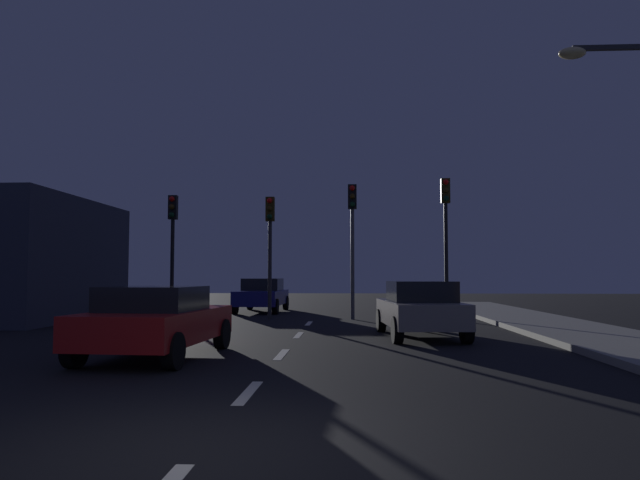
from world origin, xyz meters
TOP-DOWN VIEW (x-y plane):
  - ground_plane at (0.00, 7.00)m, footprint 80.00×80.00m
  - lane_stripe_second at (0.00, 2.60)m, footprint 0.16×1.60m
  - lane_stripe_third at (0.00, 6.40)m, footprint 0.16×1.60m
  - lane_stripe_fourth at (0.00, 10.20)m, footprint 0.16×1.60m
  - lane_stripe_fifth at (0.00, 14.00)m, footprint 0.16×1.60m
  - traffic_signal_far_left at (-5.24, 15.83)m, footprint 0.32×0.38m
  - traffic_signal_center_left at (-1.58, 15.83)m, footprint 0.32×0.38m
  - traffic_signal_center_right at (1.46, 15.83)m, footprint 0.32×0.38m
  - traffic_signal_far_right at (4.86, 15.83)m, footprint 0.32×0.38m
  - car_stopped_ahead at (3.18, 9.84)m, footprint 2.12×4.15m
  - car_adjacent_lane at (-2.38, 5.82)m, footprint 2.21×4.09m
  - car_oncoming_far at (-2.52, 20.14)m, footprint 1.99×4.38m
  - storefront_left at (-10.22, 14.86)m, footprint 4.44×7.64m

SIDE VIEW (x-z plane):
  - ground_plane at x=0.00m, z-range 0.00..0.00m
  - lane_stripe_second at x=0.00m, z-range 0.00..0.01m
  - lane_stripe_third at x=0.00m, z-range 0.00..0.01m
  - lane_stripe_fourth at x=0.00m, z-range 0.00..0.01m
  - lane_stripe_fifth at x=0.00m, z-range 0.00..0.01m
  - car_adjacent_lane at x=-2.38m, z-range 0.03..1.41m
  - car_stopped_ahead at x=3.18m, z-range 0.02..1.46m
  - car_oncoming_far at x=-2.52m, z-range 0.02..1.48m
  - storefront_left at x=-10.22m, z-range 0.00..4.33m
  - traffic_signal_center_left at x=-1.58m, z-range 0.92..5.43m
  - traffic_signal_far_left at x=-5.24m, z-range 0.94..5.53m
  - traffic_signal_center_right at x=1.46m, z-range 0.99..5.93m
  - traffic_signal_far_right at x=4.86m, z-range 1.02..6.15m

